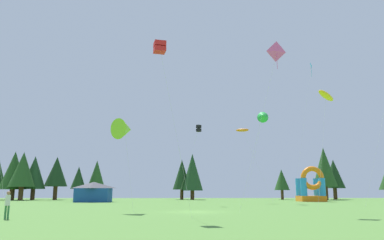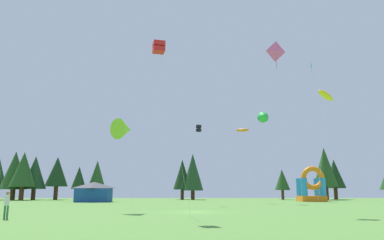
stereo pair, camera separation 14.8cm
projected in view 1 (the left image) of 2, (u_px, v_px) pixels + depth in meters
name	position (u px, v px, depth m)	size (l,w,h in m)	color
ground_plane	(196.00, 212.00, 32.91)	(120.00, 120.00, 0.00)	#548438
kite_orange_parafoil	(242.00, 130.00, 58.92)	(5.14, 3.94, 11.76)	orange
kite_black_box	(199.00, 129.00, 48.94)	(3.31, 3.60, 10.48)	black
kite_red_box	(160.00, 47.00, 27.62)	(2.98, 1.12, 12.91)	red
kite_cyan_diamond	(311.00, 67.00, 65.79)	(5.40, 2.73, 24.40)	#19B7CC
kite_yellow_parafoil	(326.00, 96.00, 39.02)	(4.00, 3.98, 12.53)	yellow
kite_lime_delta	(125.00, 129.00, 34.41)	(2.68, 2.67, 8.58)	#8CD826
kite_green_delta	(263.00, 116.00, 56.59)	(4.00, 1.91, 14.03)	green
kite_pink_diamond	(277.00, 53.00, 33.23)	(4.06, 2.89, 14.87)	#EA599E
person_midfield	(8.00, 203.00, 24.61)	(0.37, 0.37, 1.85)	#33723F
inflatable_yellow_castle	(311.00, 188.00, 64.02)	(4.28, 3.85, 6.03)	orange
festival_tent	(94.00, 192.00, 60.92)	(5.47, 4.04, 3.28)	#19478C
tree_row_1	(14.00, 170.00, 74.64)	(5.26, 5.26, 9.77)	#4C331E
tree_row_2	(23.00, 170.00, 72.56)	(5.01, 5.01, 9.41)	#4C331E
tree_row_3	(34.00, 173.00, 75.25)	(4.67, 4.67, 8.85)	#4C331E
tree_row_4	(57.00, 172.00, 76.16)	(4.62, 4.62, 8.78)	#4C331E
tree_row_5	(79.00, 178.00, 72.75)	(2.94, 2.94, 6.56)	#4C331E
tree_row_6	(97.00, 174.00, 74.79)	(3.25, 3.25, 7.92)	#4C331E
tree_row_7	(182.00, 175.00, 77.77)	(3.83, 3.83, 8.36)	#4C331E
tree_row_8	(192.00, 172.00, 76.96)	(4.40, 4.40, 9.51)	#4C331E
tree_row_9	(282.00, 180.00, 77.62)	(3.19, 3.19, 6.28)	#4C331E
tree_row_10	(324.00, 167.00, 74.46)	(4.74, 4.74, 10.52)	#4C331E
tree_row_11	(334.00, 174.00, 79.55)	(4.41, 4.41, 8.50)	#4C331E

